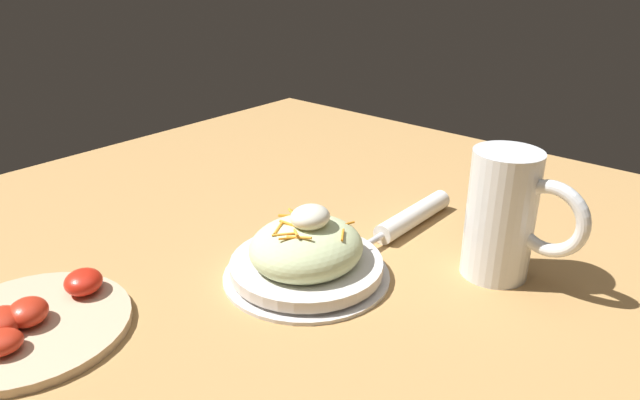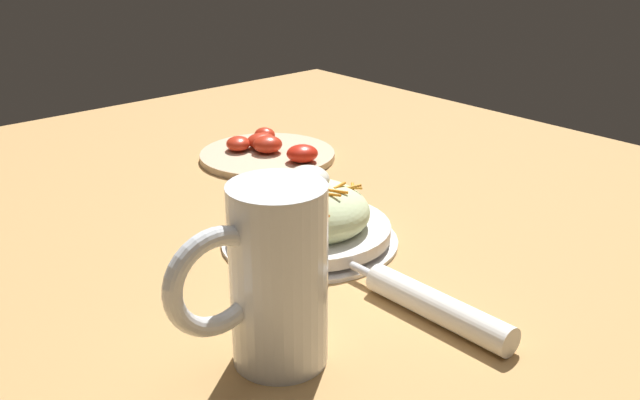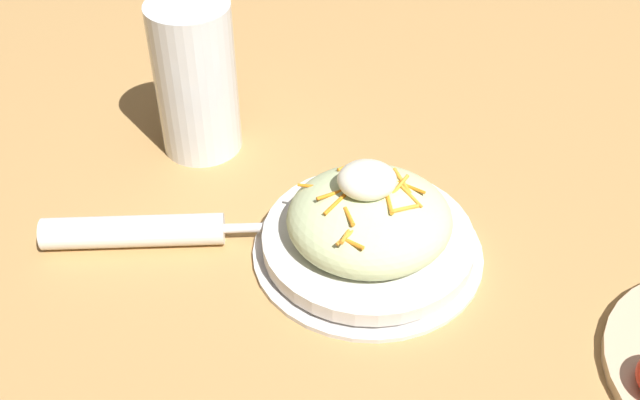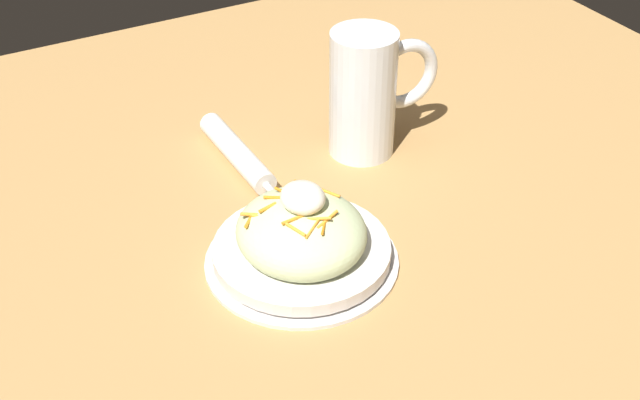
% 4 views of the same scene
% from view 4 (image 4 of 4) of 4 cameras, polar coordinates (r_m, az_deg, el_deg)
% --- Properties ---
extents(ground_plane, '(1.43, 1.43, 0.00)m').
position_cam_4_polar(ground_plane, '(0.94, 2.40, -4.74)').
color(ground_plane, '#B2844C').
extents(salad_plate, '(0.21, 0.21, 0.10)m').
position_cam_4_polar(salad_plate, '(0.93, -1.23, -2.68)').
color(salad_plate, silver).
rests_on(salad_plate, ground_plane).
extents(beer_mug, '(0.08, 0.15, 0.17)m').
position_cam_4_polar(beer_mug, '(1.10, 3.02, 6.69)').
color(beer_mug, white).
rests_on(beer_mug, ground_plane).
extents(napkin_roll, '(0.20, 0.03, 0.03)m').
position_cam_4_polar(napkin_roll, '(1.11, -5.47, 3.10)').
color(napkin_roll, white).
rests_on(napkin_roll, ground_plane).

